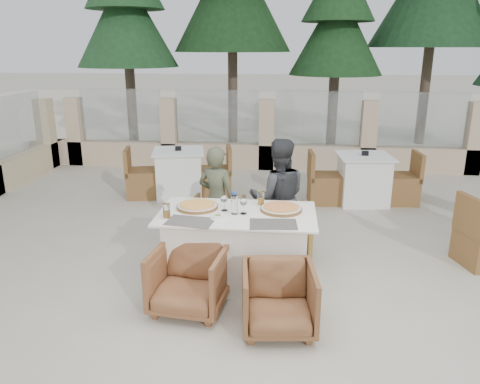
# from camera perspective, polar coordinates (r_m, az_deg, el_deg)

# --- Properties ---
(ground) EXTENTS (80.00, 80.00, 0.00)m
(ground) POSITION_cam_1_polar(r_m,az_deg,el_deg) (5.13, 0.61, -10.43)
(ground) COLOR beige
(ground) RESTS_ON ground
(sand_patch) EXTENTS (30.00, 16.00, 0.01)m
(sand_patch) POSITION_cam_1_polar(r_m,az_deg,el_deg) (18.68, 4.57, 9.87)
(sand_patch) COLOR beige
(sand_patch) RESTS_ON ground
(perimeter_wall_far) EXTENTS (10.00, 0.34, 1.60)m
(perimeter_wall_far) POSITION_cam_1_polar(r_m,az_deg,el_deg) (9.47, 3.29, 7.59)
(perimeter_wall_far) COLOR beige
(perimeter_wall_far) RESTS_ON ground
(pine_far_left) EXTENTS (2.42, 2.42, 5.50)m
(pine_far_left) POSITION_cam_1_polar(r_m,az_deg,el_deg) (12.18, -13.63, 18.51)
(pine_far_left) COLOR #204C25
(pine_far_left) RESTS_ON ground
(pine_mid_left) EXTENTS (2.86, 2.86, 6.50)m
(pine_mid_left) POSITION_cam_1_polar(r_m,az_deg,el_deg) (12.14, -0.93, 21.33)
(pine_mid_left) COLOR #193C1A
(pine_mid_left) RESTS_ON ground
(pine_centre) EXTENTS (2.20, 2.20, 5.00)m
(pine_centre) POSITION_cam_1_polar(r_m,az_deg,el_deg) (11.78, 11.67, 17.47)
(pine_centre) COLOR #1D441E
(pine_centre) RESTS_ON ground
(pine_mid_right) EXTENTS (2.99, 2.99, 6.80)m
(pine_mid_right) POSITION_cam_1_polar(r_m,az_deg,el_deg) (12.83, 22.63, 20.56)
(pine_mid_right) COLOR #1C4321
(pine_mid_right) RESTS_ON ground
(dining_table) EXTENTS (1.60, 0.90, 0.77)m
(dining_table) POSITION_cam_1_polar(r_m,az_deg,el_deg) (4.91, -0.36, -6.79)
(dining_table) COLOR white
(dining_table) RESTS_ON ground
(placemat_near_left) EXTENTS (0.49, 0.36, 0.00)m
(placemat_near_left) POSITION_cam_1_polar(r_m,az_deg,el_deg) (4.55, -6.09, -3.59)
(placemat_near_left) COLOR #625B54
(placemat_near_left) RESTS_ON dining_table
(placemat_near_right) EXTENTS (0.47, 0.33, 0.00)m
(placemat_near_right) POSITION_cam_1_polar(r_m,az_deg,el_deg) (4.47, 4.08, -3.92)
(placemat_near_right) COLOR #555049
(placemat_near_right) RESTS_ON dining_table
(pizza_left) EXTENTS (0.51, 0.51, 0.06)m
(pizza_left) POSITION_cam_1_polar(r_m,az_deg,el_deg) (4.92, -5.23, -1.65)
(pizza_left) COLOR orange
(pizza_left) RESTS_ON dining_table
(pizza_right) EXTENTS (0.44, 0.44, 0.06)m
(pizza_right) POSITION_cam_1_polar(r_m,az_deg,el_deg) (4.84, 5.03, -1.96)
(pizza_right) COLOR #C6421B
(pizza_right) RESTS_ON dining_table
(water_bottle) EXTENTS (0.08, 0.08, 0.23)m
(water_bottle) POSITION_cam_1_polar(r_m,az_deg,el_deg) (4.70, -0.68, -1.33)
(water_bottle) COLOR #A5BED8
(water_bottle) RESTS_ON dining_table
(wine_glass_centre) EXTENTS (0.08, 0.08, 0.18)m
(wine_glass_centre) POSITION_cam_1_polar(r_m,az_deg,el_deg) (4.80, -1.94, -1.25)
(wine_glass_centre) COLOR white
(wine_glass_centre) RESTS_ON dining_table
(wine_glass_near) EXTENTS (0.10, 0.10, 0.18)m
(wine_glass_near) POSITION_cam_1_polar(r_m,az_deg,el_deg) (4.71, 0.42, -1.62)
(wine_glass_near) COLOR silver
(wine_glass_near) RESTS_ON dining_table
(beer_glass_left) EXTENTS (0.08, 0.08, 0.14)m
(beer_glass_left) POSITION_cam_1_polar(r_m,az_deg,el_deg) (4.67, -8.95, -2.25)
(beer_glass_left) COLOR orange
(beer_glass_left) RESTS_ON dining_table
(beer_glass_right) EXTENTS (0.09, 0.09, 0.15)m
(beer_glass_right) POSITION_cam_1_polar(r_m,az_deg,el_deg) (4.99, 2.57, -0.76)
(beer_glass_right) COLOR gold
(beer_glass_right) RESTS_ON dining_table
(olive_dish) EXTENTS (0.14, 0.14, 0.04)m
(olive_dish) POSITION_cam_1_polar(r_m,az_deg,el_deg) (4.60, -2.71, -3.00)
(olive_dish) COLOR white
(olive_dish) RESTS_ON dining_table
(armchair_far_left) EXTENTS (0.68, 0.70, 0.60)m
(armchair_far_left) POSITION_cam_1_polar(r_m,az_deg,el_deg) (5.84, -2.86, -3.69)
(armchair_far_left) COLOR brown
(armchair_far_left) RESTS_ON ground
(armchair_far_right) EXTENTS (0.76, 0.77, 0.63)m
(armchair_far_right) POSITION_cam_1_polar(r_m,az_deg,el_deg) (5.51, 4.80, -4.89)
(armchair_far_right) COLOR olive
(armchair_far_right) RESTS_ON ground
(armchair_near_left) EXTENTS (0.74, 0.76, 0.62)m
(armchair_near_left) POSITION_cam_1_polar(r_m,az_deg,el_deg) (4.47, -6.20, -10.50)
(armchair_near_left) COLOR brown
(armchair_near_left) RESTS_ON ground
(armchair_near_right) EXTENTS (0.69, 0.70, 0.59)m
(armchair_near_right) POSITION_cam_1_polar(r_m,az_deg,el_deg) (4.17, 4.72, -12.87)
(armchair_near_right) COLOR brown
(armchair_near_right) RESTS_ON ground
(diner_left) EXTENTS (0.55, 0.46, 1.30)m
(diner_left) POSITION_cam_1_polar(r_m,az_deg,el_deg) (5.56, -2.85, -0.97)
(diner_left) COLOR #51553E
(diner_left) RESTS_ON ground
(diner_right) EXTENTS (0.75, 0.62, 1.41)m
(diner_right) POSITION_cam_1_polar(r_m,az_deg,el_deg) (5.47, 4.68, -0.72)
(diner_right) COLOR #35373A
(diner_right) RESTS_ON ground
(bg_table_a) EXTENTS (1.77, 1.12, 0.77)m
(bg_table_a) POSITION_cam_1_polar(r_m,az_deg,el_deg) (7.82, -7.42, 2.28)
(bg_table_a) COLOR white
(bg_table_a) RESTS_ON ground
(bg_table_b) EXTENTS (1.70, 0.95, 0.77)m
(bg_table_b) POSITION_cam_1_polar(r_m,az_deg,el_deg) (7.65, 14.76, 1.52)
(bg_table_b) COLOR white
(bg_table_b) RESTS_ON ground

